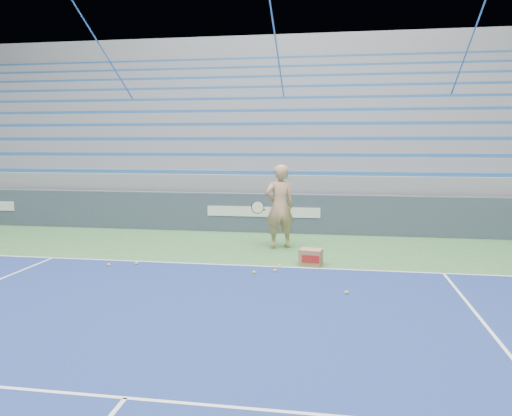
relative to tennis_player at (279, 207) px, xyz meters
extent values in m
cube|color=white|center=(-0.68, -1.92, -0.99)|extent=(10.97, 0.05, 0.00)
cube|color=white|center=(-0.68, -7.41, -0.99)|extent=(8.23, 0.05, 0.00)
cube|color=#394657|center=(-0.68, 2.08, -0.46)|extent=(30.00, 0.30, 1.10)
cube|color=white|center=(-0.68, 1.92, -0.41)|extent=(3.20, 0.02, 0.28)
cube|color=gray|center=(-0.68, 6.63, -0.46)|extent=(30.00, 8.50, 1.10)
cube|color=gray|center=(-0.68, 6.63, 0.34)|extent=(30.00, 8.50, 0.50)
cube|color=#2A5C9A|center=(-0.68, 2.75, 0.65)|extent=(29.60, 0.42, 0.11)
cube|color=gray|center=(-0.68, 7.05, 0.84)|extent=(30.00, 7.65, 0.50)
cube|color=#2A5C9A|center=(-0.68, 3.60, 1.15)|extent=(29.60, 0.42, 0.11)
cube|color=gray|center=(-0.68, 7.48, 1.34)|extent=(30.00, 6.80, 0.50)
cube|color=#2A5C9A|center=(-0.68, 4.45, 1.65)|extent=(29.60, 0.42, 0.11)
cube|color=gray|center=(-0.68, 7.90, 1.84)|extent=(30.00, 5.95, 0.50)
cube|color=#2A5C9A|center=(-0.68, 5.30, 2.15)|extent=(29.60, 0.42, 0.11)
cube|color=gray|center=(-0.68, 8.33, 2.34)|extent=(30.00, 5.10, 0.50)
cube|color=#2A5C9A|center=(-0.68, 6.15, 2.65)|extent=(29.60, 0.42, 0.11)
cube|color=gray|center=(-0.68, 8.75, 2.84)|extent=(30.00, 4.25, 0.50)
cube|color=#2A5C9A|center=(-0.68, 7.00, 3.15)|extent=(29.60, 0.42, 0.11)
cube|color=gray|center=(-0.68, 9.18, 3.34)|extent=(30.00, 3.40, 0.50)
cube|color=#2A5C9A|center=(-0.68, 7.85, 3.65)|extent=(29.60, 0.42, 0.11)
cube|color=gray|center=(-0.68, 9.60, 3.84)|extent=(30.00, 2.55, 0.50)
cube|color=#2A5C9A|center=(-0.68, 8.70, 4.15)|extent=(29.60, 0.42, 0.11)
cube|color=gray|center=(-0.68, 10.03, 4.34)|extent=(30.00, 1.70, 0.50)
cube|color=#2A5C9A|center=(-0.68, 9.55, 4.65)|extent=(29.60, 0.42, 0.11)
cube|color=gray|center=(-0.68, 10.45, 4.84)|extent=(30.00, 0.85, 0.50)
cube|color=#2A5C9A|center=(-0.68, 10.40, 5.15)|extent=(29.60, 0.42, 0.11)
cube|color=gray|center=(-0.68, 11.18, 2.64)|extent=(31.00, 0.40, 7.30)
cylinder|color=#3363B3|center=(-6.68, 6.63, 3.59)|extent=(0.05, 8.53, 5.04)
cylinder|color=#3363B3|center=(-0.68, 6.63, 3.59)|extent=(0.05, 8.53, 5.04)
cylinder|color=#3363B3|center=(5.32, 6.63, 3.59)|extent=(0.05, 8.53, 5.04)
imported|color=tan|center=(0.00, 0.00, 0.00)|extent=(0.87, 0.74, 2.01)
cylinder|color=black|center=(-0.35, -0.25, -0.06)|extent=(0.12, 0.27, 0.08)
cylinder|color=beige|center=(-0.45, -0.53, 0.04)|extent=(0.29, 0.16, 0.28)
torus|color=black|center=(-0.45, -0.53, 0.04)|extent=(0.31, 0.18, 0.30)
cube|color=#9D734C|center=(0.85, -1.62, -0.84)|extent=(0.50, 0.41, 0.34)
cube|color=#B21E19|center=(0.85, -1.80, -0.84)|extent=(0.36, 0.07, 0.15)
sphere|color=#D2E12E|center=(1.55, -3.56, -0.97)|extent=(0.07, 0.07, 0.07)
sphere|color=#D2E12E|center=(-0.20, -2.52, -0.97)|extent=(0.07, 0.07, 0.07)
sphere|color=#D2E12E|center=(0.18, -2.32, -0.97)|extent=(0.07, 0.07, 0.07)
sphere|color=#D2E12E|center=(0.22, -1.90, -0.97)|extent=(0.07, 0.07, 0.07)
sphere|color=#D2E12E|center=(-3.25, -2.41, -0.97)|extent=(0.07, 0.07, 0.07)
sphere|color=#D2E12E|center=(-2.74, -2.19, -0.97)|extent=(0.07, 0.07, 0.07)
camera|label=1|loc=(1.34, -11.80, 1.53)|focal=35.00mm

